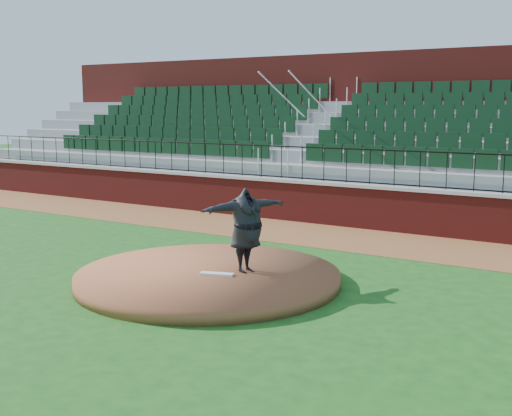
{
  "coord_description": "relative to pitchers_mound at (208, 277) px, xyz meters",
  "views": [
    {
      "loc": [
        7.77,
        -10.63,
        3.55
      ],
      "look_at": [
        0.0,
        1.5,
        1.3
      ],
      "focal_mm": 46.15,
      "sensor_mm": 36.0,
      "label": 1
    }
  ],
  "objects": [
    {
      "name": "wall_cap",
      "position": [
        -0.02,
        7.32,
        1.12
      ],
      "size": [
        34.0,
        0.45,
        0.1
      ],
      "primitive_type": "cube",
      "color": "#B7B7B7",
      "rests_on": "field_wall"
    },
    {
      "name": "field_wall",
      "position": [
        -0.02,
        7.32,
        0.47
      ],
      "size": [
        34.0,
        0.35,
        1.2
      ],
      "primitive_type": "cube",
      "color": "maroon",
      "rests_on": "ground"
    },
    {
      "name": "wall_railing",
      "position": [
        -0.02,
        7.32,
        1.67
      ],
      "size": [
        34.0,
        0.05,
        1.0
      ],
      "primitive_type": null,
      "color": "black",
      "rests_on": "wall_cap"
    },
    {
      "name": "pitchers_mound",
      "position": [
        0.0,
        0.0,
        0.0
      ],
      "size": [
        5.3,
        5.3,
        0.25
      ],
      "primitive_type": "cylinder",
      "color": "brown",
      "rests_on": "ground"
    },
    {
      "name": "ground",
      "position": [
        -0.02,
        0.32,
        -0.12
      ],
      "size": [
        90.0,
        90.0,
        0.0
      ],
      "primitive_type": "plane",
      "color": "#194E16",
      "rests_on": "ground"
    },
    {
      "name": "pitching_rubber",
      "position": [
        0.32,
        -0.15,
        0.15
      ],
      "size": [
        0.68,
        0.38,
        0.04
      ],
      "primitive_type": "cube",
      "rotation": [
        0.0,
        0.0,
        0.34
      ],
      "color": "white",
      "rests_on": "pitchers_mound"
    },
    {
      "name": "pitcher",
      "position": [
        0.67,
        0.39,
        0.97
      ],
      "size": [
        1.18,
        2.15,
        1.69
      ],
      "primitive_type": "imported",
      "rotation": [
        0.0,
        0.0,
        1.26
      ],
      "color": "black",
      "rests_on": "pitchers_mound"
    },
    {
      "name": "seating_stands",
      "position": [
        -0.02,
        10.04,
        2.18
      ],
      "size": [
        34.0,
        5.1,
        4.6
      ],
      "primitive_type": null,
      "color": "gray",
      "rests_on": "ground"
    },
    {
      "name": "warning_track",
      "position": [
        -0.02,
        5.72,
        -0.12
      ],
      "size": [
        34.0,
        3.2,
        0.01
      ],
      "primitive_type": "cube",
      "color": "brown",
      "rests_on": "ground"
    },
    {
      "name": "concourse_wall",
      "position": [
        -0.02,
        12.84,
        2.62
      ],
      "size": [
        34.0,
        0.5,
        5.5
      ],
      "primitive_type": "cube",
      "color": "maroon",
      "rests_on": "ground"
    }
  ]
}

